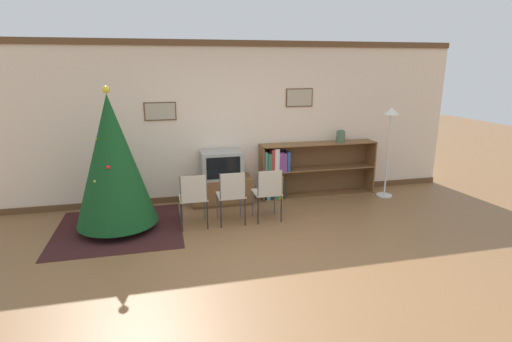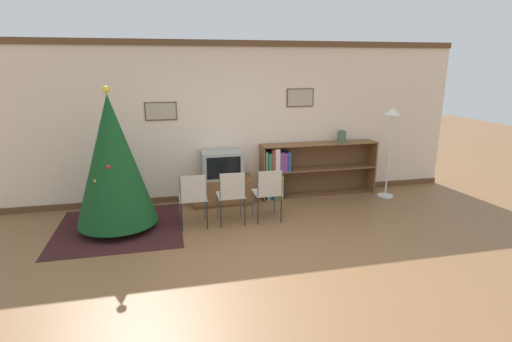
% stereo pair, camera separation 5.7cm
% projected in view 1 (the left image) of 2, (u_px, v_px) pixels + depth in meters
% --- Properties ---
extents(ground_plane, '(24.00, 24.00, 0.00)m').
position_uv_depth(ground_plane, '(270.00, 264.00, 4.79)').
color(ground_plane, brown).
extents(wall_back, '(8.25, 0.11, 2.70)m').
position_uv_depth(wall_back, '(231.00, 122.00, 6.86)').
color(wall_back, beige).
rests_on(wall_back, ground_plane).
extents(area_rug, '(1.78, 1.74, 0.01)m').
position_uv_depth(area_rug, '(119.00, 229.00, 5.80)').
color(area_rug, '#381919').
rests_on(area_rug, ground_plane).
extents(christmas_tree, '(1.13, 1.13, 2.04)m').
position_uv_depth(christmas_tree, '(113.00, 161.00, 5.54)').
color(christmas_tree, maroon).
rests_on(christmas_tree, area_rug).
extents(tv_console, '(1.03, 0.48, 0.45)m').
position_uv_depth(tv_console, '(222.00, 190.00, 6.82)').
color(tv_console, brown).
rests_on(tv_console, ground_plane).
extents(television, '(0.68, 0.47, 0.46)m').
position_uv_depth(television, '(221.00, 165.00, 6.70)').
color(television, '#9E9E99').
rests_on(television, tv_console).
extents(folding_chair_left, '(0.40, 0.40, 0.82)m').
position_uv_depth(folding_chair_left, '(194.00, 197.00, 5.72)').
color(folding_chair_left, '#BCB29E').
rests_on(folding_chair_left, ground_plane).
extents(folding_chair_center, '(0.40, 0.40, 0.82)m').
position_uv_depth(folding_chair_center, '(232.00, 194.00, 5.85)').
color(folding_chair_center, '#BCB29E').
rests_on(folding_chair_center, ground_plane).
extents(folding_chair_right, '(0.40, 0.40, 0.82)m').
position_uv_depth(folding_chair_right, '(268.00, 191.00, 5.97)').
color(folding_chair_right, '#BCB29E').
rests_on(folding_chair_right, ground_plane).
extents(bookshelf, '(2.11, 0.36, 0.96)m').
position_uv_depth(bookshelf, '(297.00, 170.00, 7.14)').
color(bookshelf, brown).
rests_on(bookshelf, ground_plane).
extents(vase, '(0.16, 0.16, 0.21)m').
position_uv_depth(vase, '(341.00, 136.00, 7.15)').
color(vase, '#47664C').
rests_on(vase, bookshelf).
extents(standing_lamp, '(0.28, 0.28, 1.60)m').
position_uv_depth(standing_lamp, '(390.00, 129.00, 6.94)').
color(standing_lamp, silver).
rests_on(standing_lamp, ground_plane).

